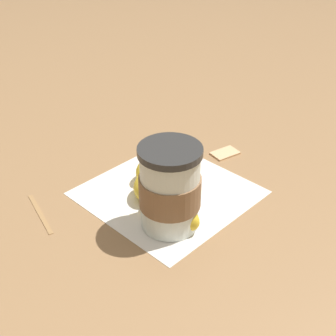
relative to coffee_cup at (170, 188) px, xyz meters
The scene contains 7 objects.
ground_plane 0.10m from the coffee_cup, 47.34° to the right, with size 3.00×3.00×0.00m, color #936D47.
paper_napkin 0.10m from the coffee_cup, 47.34° to the right, with size 0.24×0.24×0.00m, color white.
coffee_cup is the anchor object (origin of this frame).
muffin 0.11m from the coffee_cup, 55.39° to the right, with size 0.08×0.08×0.08m.
banana 0.07m from the coffee_cup, 26.21° to the right, with size 0.18×0.12×0.04m.
sugar_packet 0.24m from the coffee_cup, 75.78° to the right, with size 0.05×0.03×0.01m, color #E0B27F.
wooden_stirrer 0.21m from the coffee_cup, 33.79° to the left, with size 0.11×0.01×0.00m, color #9E7547.
Camera 1 is at (-0.41, 0.47, 0.45)m, focal length 50.00 mm.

